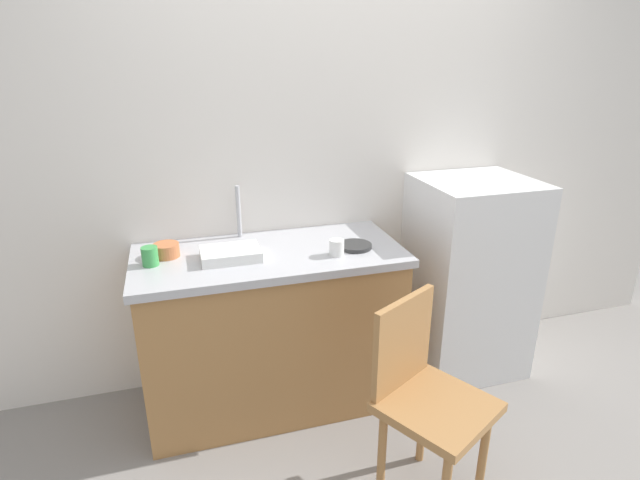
{
  "coord_description": "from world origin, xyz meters",
  "views": [
    {
      "loc": [
        -0.84,
        -1.64,
        1.81
      ],
      "look_at": [
        -0.18,
        0.6,
        0.93
      ],
      "focal_mm": 28.18,
      "sensor_mm": 36.0,
      "label": 1
    }
  ],
  "objects_px": {
    "hotplate": "(356,246)",
    "refrigerator": "(468,276)",
    "dish_tray": "(230,254)",
    "chair": "(425,394)",
    "cup_green": "(150,256)",
    "cup_white": "(337,247)",
    "terracotta_bowl": "(166,250)"
  },
  "relations": [
    {
      "from": "hotplate",
      "to": "refrigerator",
      "type": "bearing_deg",
      "value": 7.44
    },
    {
      "from": "dish_tray",
      "to": "chair",
      "type": "bearing_deg",
      "value": -48.24
    },
    {
      "from": "refrigerator",
      "to": "chair",
      "type": "bearing_deg",
      "value": -130.63
    },
    {
      "from": "cup_green",
      "to": "cup_white",
      "type": "bearing_deg",
      "value": -8.33
    },
    {
      "from": "cup_white",
      "to": "cup_green",
      "type": "bearing_deg",
      "value": 171.67
    },
    {
      "from": "terracotta_bowl",
      "to": "refrigerator",
      "type": "bearing_deg",
      "value": -1.83
    },
    {
      "from": "dish_tray",
      "to": "hotplate",
      "type": "relative_size",
      "value": 1.65
    },
    {
      "from": "refrigerator",
      "to": "cup_green",
      "type": "xyz_separation_m",
      "value": [
        -1.73,
        -0.04,
        0.34
      ]
    },
    {
      "from": "chair",
      "to": "hotplate",
      "type": "height_order",
      "value": "hotplate"
    },
    {
      "from": "refrigerator",
      "to": "cup_white",
      "type": "relative_size",
      "value": 14.53
    },
    {
      "from": "cup_green",
      "to": "chair",
      "type": "bearing_deg",
      "value": -36.88
    },
    {
      "from": "terracotta_bowl",
      "to": "cup_white",
      "type": "relative_size",
      "value": 1.56
    },
    {
      "from": "refrigerator",
      "to": "hotplate",
      "type": "bearing_deg",
      "value": -172.56
    },
    {
      "from": "chair",
      "to": "cup_white",
      "type": "xyz_separation_m",
      "value": [
        -0.17,
        0.65,
        0.42
      ]
    },
    {
      "from": "dish_tray",
      "to": "cup_green",
      "type": "xyz_separation_m",
      "value": [
        -0.37,
        0.03,
        0.02
      ]
    },
    {
      "from": "cup_white",
      "to": "terracotta_bowl",
      "type": "bearing_deg",
      "value": 164.82
    },
    {
      "from": "dish_tray",
      "to": "terracotta_bowl",
      "type": "distance_m",
      "value": 0.31
    },
    {
      "from": "hotplate",
      "to": "cup_white",
      "type": "bearing_deg",
      "value": -152.1
    },
    {
      "from": "dish_tray",
      "to": "hotplate",
      "type": "height_order",
      "value": "dish_tray"
    },
    {
      "from": "dish_tray",
      "to": "terracotta_bowl",
      "type": "relative_size",
      "value": 2.27
    },
    {
      "from": "cup_white",
      "to": "cup_green",
      "type": "relative_size",
      "value": 0.88
    },
    {
      "from": "hotplate",
      "to": "cup_white",
      "type": "height_order",
      "value": "cup_white"
    },
    {
      "from": "terracotta_bowl",
      "to": "cup_white",
      "type": "distance_m",
      "value": 0.82
    },
    {
      "from": "dish_tray",
      "to": "terracotta_bowl",
      "type": "bearing_deg",
      "value": 158.56
    },
    {
      "from": "terracotta_bowl",
      "to": "hotplate",
      "type": "xyz_separation_m",
      "value": [
        0.92,
        -0.15,
        -0.02
      ]
    },
    {
      "from": "chair",
      "to": "hotplate",
      "type": "bearing_deg",
      "value": 65.02
    },
    {
      "from": "refrigerator",
      "to": "cup_white",
      "type": "bearing_deg",
      "value": -169.38
    },
    {
      "from": "dish_tray",
      "to": "cup_white",
      "type": "xyz_separation_m",
      "value": [
        0.5,
        -0.1,
        0.01
      ]
    },
    {
      "from": "chair",
      "to": "cup_green",
      "type": "xyz_separation_m",
      "value": [
        -1.03,
        0.78,
        0.42
      ]
    },
    {
      "from": "chair",
      "to": "terracotta_bowl",
      "type": "bearing_deg",
      "value": 109.42
    },
    {
      "from": "chair",
      "to": "cup_green",
      "type": "distance_m",
      "value": 1.36
    },
    {
      "from": "dish_tray",
      "to": "cup_white",
      "type": "bearing_deg",
      "value": -11.34
    }
  ]
}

